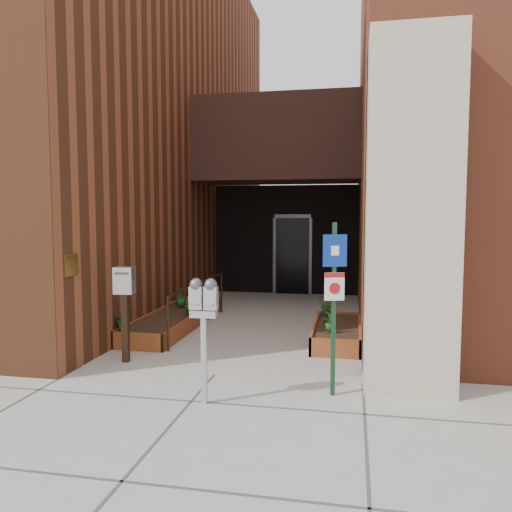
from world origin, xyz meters
The scene contains 15 objects.
ground centered at (0.00, 0.00, 0.00)m, with size 80.00×80.00×0.00m, color #9E9991.
architecture centered at (-0.18, 6.89, 4.98)m, with size 20.00×14.60×10.00m.
planter_left centered at (-1.55, 2.70, 0.13)m, with size 0.90×3.60×0.30m.
planter_right centered at (1.60, 2.20, 0.13)m, with size 0.80×2.20×0.30m.
handrail centered at (-1.05, 2.65, 0.75)m, with size 0.04×3.34×0.90m.
parking_meter centered at (0.17, -1.02, 1.14)m, with size 0.33×0.15×1.47m.
sign_post centered at (1.63, -0.48, 1.30)m, with size 0.28×0.11×2.11m.
payment_dropbox centered at (-1.46, 0.34, 1.03)m, with size 0.30×0.24×1.43m.
shrub_left_a centered at (-1.85, 1.10, 0.48)m, with size 0.32×0.32×0.36m, color #1C5618.
shrub_left_b centered at (-1.25, 2.61, 0.46)m, with size 0.18×0.18×0.33m, color #1E5A19.
shrub_left_c centered at (-1.66, 3.30, 0.49)m, with size 0.21×0.21×0.38m, color #1C6221.
shrub_left_d centered at (-1.31, 4.30, 0.50)m, with size 0.21×0.21×0.41m, color #1B611F.
shrub_right_a centered at (1.50, 1.65, 0.45)m, with size 0.17×0.17×0.30m, color #19591C.
shrub_right_b centered at (1.41, 2.20, 0.48)m, with size 0.19×0.19×0.35m, color #265217.
shrub_right_c centered at (1.35, 3.09, 0.46)m, with size 0.29×0.29×0.33m, color #1B5F20.
Camera 1 is at (1.85, -6.46, 2.20)m, focal length 35.00 mm.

